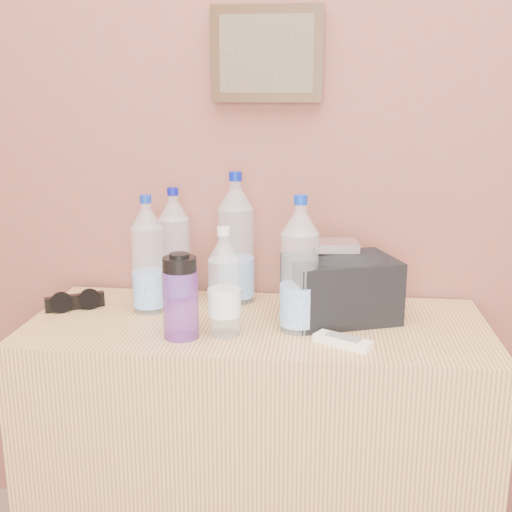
# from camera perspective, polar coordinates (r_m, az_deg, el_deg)

# --- Properties ---
(picture_frame) EXTENTS (0.30, 0.03, 0.25)m
(picture_frame) POSITION_cam_1_polar(r_m,az_deg,el_deg) (1.79, 0.96, 17.50)
(picture_frame) COLOR #382311
(picture_frame) RESTS_ON room_shell
(dresser) EXTENTS (1.17, 0.49, 0.73)m
(dresser) POSITION_cam_1_polar(r_m,az_deg,el_deg) (1.81, 0.09, -16.79)
(dresser) COLOR tan
(dresser) RESTS_ON ground
(pet_large_a) EXTENTS (0.08, 0.08, 0.31)m
(pet_large_a) POSITION_cam_1_polar(r_m,az_deg,el_deg) (1.72, -9.57, -0.40)
(pet_large_a) COLOR silver
(pet_large_a) RESTS_ON dresser
(pet_large_b) EXTENTS (0.09, 0.09, 0.32)m
(pet_large_b) POSITION_cam_1_polar(r_m,az_deg,el_deg) (1.81, -7.25, 0.47)
(pet_large_b) COLOR silver
(pet_large_b) RESTS_ON dresser
(pet_large_c) EXTENTS (0.10, 0.10, 0.36)m
(pet_large_c) POSITION_cam_1_polar(r_m,az_deg,el_deg) (1.77, -1.80, 0.96)
(pet_large_c) COLOR silver
(pet_large_c) RESTS_ON dresser
(pet_large_d) EXTENTS (0.09, 0.09, 0.34)m
(pet_large_d) POSITION_cam_1_polar(r_m,az_deg,el_deg) (1.55, 3.88, -1.41)
(pet_large_d) COLOR white
(pet_large_d) RESTS_ON dresser
(pet_small) EXTENTS (0.08, 0.08, 0.27)m
(pet_small) POSITION_cam_1_polar(r_m,az_deg,el_deg) (1.53, -2.83, -2.86)
(pet_small) COLOR #D0E7F8
(pet_small) RESTS_ON dresser
(nalgene_bottle) EXTENTS (0.08, 0.08, 0.21)m
(nalgene_bottle) POSITION_cam_1_polar(r_m,az_deg,el_deg) (1.53, -6.73, -3.59)
(nalgene_bottle) COLOR #6B32A3
(nalgene_bottle) RESTS_ON dresser
(sunglasses) EXTENTS (0.17, 0.13, 0.04)m
(sunglasses) POSITION_cam_1_polar(r_m,az_deg,el_deg) (1.81, -15.81, -3.94)
(sunglasses) COLOR black
(sunglasses) RESTS_ON dresser
(ac_remote) EXTENTS (0.14, 0.11, 0.02)m
(ac_remote) POSITION_cam_1_polar(r_m,az_deg,el_deg) (1.51, 7.77, -7.53)
(ac_remote) COLOR silver
(ac_remote) RESTS_ON dresser
(toiletry_bag) EXTENTS (0.32, 0.27, 0.18)m
(toiletry_bag) POSITION_cam_1_polar(r_m,az_deg,el_deg) (1.66, 7.55, -2.55)
(toiletry_bag) COLOR black
(toiletry_bag) RESTS_ON dresser
(foil_packet) EXTENTS (0.11, 0.10, 0.02)m
(foil_packet) POSITION_cam_1_polar(r_m,az_deg,el_deg) (1.63, 7.17, 0.92)
(foil_packet) COLOR silver
(foil_packet) RESTS_ON toiletry_bag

